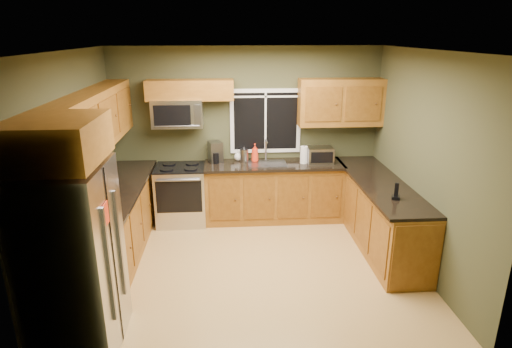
{
  "coord_description": "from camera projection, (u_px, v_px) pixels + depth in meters",
  "views": [
    {
      "loc": [
        -0.31,
        -4.87,
        2.89
      ],
      "look_at": [
        0.05,
        0.35,
        1.15
      ],
      "focal_mm": 30.0,
      "sensor_mm": 36.0,
      "label": 1
    }
  ],
  "objects": [
    {
      "name": "base_cabinets_left",
      "position": [
        118.0,
        224.0,
        5.73
      ],
      "size": [
        0.6,
        2.65,
        0.9
      ],
      "primitive_type": "cube",
      "color": "brown",
      "rests_on": "ground"
    },
    {
      "name": "ceiling",
      "position": [
        254.0,
        50.0,
        4.69
      ],
      "size": [
        4.2,
        4.2,
        0.0
      ],
      "primitive_type": "plane",
      "rotation": [
        3.14,
        0.0,
        0.0
      ],
      "color": "white",
      "rests_on": "back_wall"
    },
    {
      "name": "countertop_left",
      "position": [
        116.0,
        191.0,
        5.59
      ],
      "size": [
        0.65,
        2.65,
        0.04
      ],
      "primitive_type": "cube",
      "color": "black",
      "rests_on": "base_cabinets_left"
    },
    {
      "name": "countertop_peninsula",
      "position": [
        380.0,
        183.0,
        5.89
      ],
      "size": [
        0.65,
        2.5,
        0.04
      ],
      "primitive_type": "cube",
      "color": "black",
      "rests_on": "base_cabinets_peninsula"
    },
    {
      "name": "sink",
      "position": [
        267.0,
        163.0,
        6.67
      ],
      "size": [
        0.6,
        0.42,
        0.36
      ],
      "color": "slate",
      "rests_on": "countertop_back"
    },
    {
      "name": "left_wall",
      "position": [
        74.0,
        171.0,
        4.98
      ],
      "size": [
        0.0,
        3.6,
        3.6
      ],
      "primitive_type": "plane",
      "rotation": [
        1.57,
        0.0,
        1.57
      ],
      "color": "#3D4026",
      "rests_on": "ground"
    },
    {
      "name": "upper_cabinets_back_left",
      "position": [
        190.0,
        90.0,
        6.38
      ],
      "size": [
        1.3,
        0.33,
        0.3
      ],
      "primitive_type": "cube",
      "color": "brown",
      "rests_on": "back_wall"
    },
    {
      "name": "refrigerator",
      "position": [
        74.0,
        261.0,
        3.91
      ],
      "size": [
        0.74,
        0.9,
        1.8
      ],
      "color": "#B7B7BC",
      "rests_on": "ground"
    },
    {
      "name": "base_cabinets_peninsula",
      "position": [
        379.0,
        214.0,
        6.03
      ],
      "size": [
        0.6,
        2.52,
        0.9
      ],
      "color": "brown",
      "rests_on": "ground"
    },
    {
      "name": "base_cabinets_back",
      "position": [
        274.0,
        192.0,
        6.85
      ],
      "size": [
        2.17,
        0.6,
        0.9
      ],
      "primitive_type": "cube",
      "color": "brown",
      "rests_on": "ground"
    },
    {
      "name": "microwave",
      "position": [
        178.0,
        113.0,
        6.45
      ],
      "size": [
        0.76,
        0.41,
        0.42
      ],
      "color": "#B7B7BC",
      "rests_on": "back_wall"
    },
    {
      "name": "upper_cabinets_back_right",
      "position": [
        341.0,
        102.0,
        6.6
      ],
      "size": [
        1.3,
        0.33,
        0.72
      ],
      "primitive_type": "cube",
      "color": "brown",
      "rests_on": "back_wall"
    },
    {
      "name": "soap_bottle_a",
      "position": [
        255.0,
        153.0,
        6.73
      ],
      "size": [
        0.12,
        0.12,
        0.29
      ],
      "primitive_type": "imported",
      "rotation": [
        0.0,
        0.0,
        -0.08
      ],
      "color": "red",
      "rests_on": "countertop_back"
    },
    {
      "name": "upper_cabinets_left",
      "position": [
        95.0,
        120.0,
        5.28
      ],
      "size": [
        0.33,
        2.65,
        0.72
      ],
      "primitive_type": "cube",
      "color": "brown",
      "rests_on": "left_wall"
    },
    {
      "name": "kettle",
      "position": [
        244.0,
        155.0,
        6.74
      ],
      "size": [
        0.15,
        0.15,
        0.24
      ],
      "color": "#B7B7BC",
      "rests_on": "countertop_back"
    },
    {
      "name": "back_wall",
      "position": [
        247.0,
        134.0,
        6.82
      ],
      "size": [
        4.2,
        0.0,
        4.2
      ],
      "primitive_type": "plane",
      "rotation": [
        1.57,
        0.0,
        0.0
      ],
      "color": "#3D4026",
      "rests_on": "ground"
    },
    {
      "name": "soap_bottle_c",
      "position": [
        238.0,
        155.0,
        6.81
      ],
      "size": [
        0.16,
        0.16,
        0.17
      ],
      "primitive_type": "imported",
      "rotation": [
        0.0,
        0.0,
        -0.23
      ],
      "color": "white",
      "rests_on": "countertop_back"
    },
    {
      "name": "toaster_oven",
      "position": [
        320.0,
        155.0,
        6.69
      ],
      "size": [
        0.4,
        0.32,
        0.25
      ],
      "color": "#B7B7BC",
      "rests_on": "countertop_back"
    },
    {
      "name": "right_wall",
      "position": [
        424.0,
        164.0,
        5.25
      ],
      "size": [
        0.0,
        3.6,
        3.6
      ],
      "primitive_type": "plane",
      "rotation": [
        1.57,
        0.0,
        -1.57
      ],
      "color": "#3D4026",
      "rests_on": "ground"
    },
    {
      "name": "window",
      "position": [
        265.0,
        121.0,
        6.76
      ],
      "size": [
        1.12,
        0.03,
        1.02
      ],
      "color": "white",
      "rests_on": "back_wall"
    },
    {
      "name": "paper_towel_roll",
      "position": [
        304.0,
        155.0,
        6.66
      ],
      "size": [
        0.12,
        0.12,
        0.3
      ],
      "color": "white",
      "rests_on": "countertop_back"
    },
    {
      "name": "coffee_maker",
      "position": [
        215.0,
        153.0,
        6.72
      ],
      "size": [
        0.25,
        0.3,
        0.32
      ],
      "color": "slate",
      "rests_on": "countertop_back"
    },
    {
      "name": "range",
      "position": [
        181.0,
        194.0,
        6.72
      ],
      "size": [
        0.76,
        0.69,
        0.94
      ],
      "color": "#B7B7BC",
      "rests_on": "ground"
    },
    {
      "name": "floor",
      "position": [
        254.0,
        267.0,
        5.54
      ],
      "size": [
        4.2,
        4.2,
        0.0
      ],
      "primitive_type": "plane",
      "color": "tan",
      "rests_on": "ground"
    },
    {
      "name": "cordless_phone",
      "position": [
        396.0,
        194.0,
        5.23
      ],
      "size": [
        0.12,
        0.12,
        0.21
      ],
      "color": "black",
      "rests_on": "countertop_peninsula"
    },
    {
      "name": "front_wall",
      "position": [
        268.0,
        235.0,
        3.41
      ],
      "size": [
        4.2,
        0.0,
        4.2
      ],
      "primitive_type": "plane",
      "rotation": [
        -1.57,
        0.0,
        0.0
      ],
      "color": "#3D4026",
      "rests_on": "ground"
    },
    {
      "name": "countertop_back",
      "position": [
        274.0,
        165.0,
        6.68
      ],
      "size": [
        2.17,
        0.65,
        0.04
      ],
      "primitive_type": "cube",
      "color": "black",
      "rests_on": "base_cabinets_back"
    },
    {
      "name": "upper_cabinet_over_fridge",
      "position": [
        56.0,
        141.0,
        3.56
      ],
      "size": [
        0.72,
        0.9,
        0.38
      ],
      "primitive_type": "cube",
      "color": "brown",
      "rests_on": "left_wall"
    }
  ]
}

